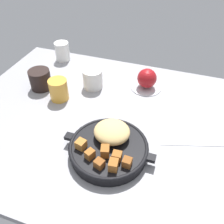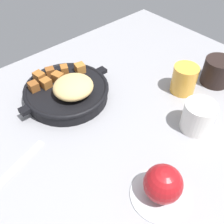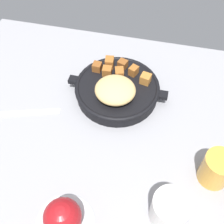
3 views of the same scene
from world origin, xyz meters
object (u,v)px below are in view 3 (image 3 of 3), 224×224
object	(u,v)px
cast_iron_skillet	(117,89)
butter_knife	(20,113)
red_apple	(62,217)
ceramic_mug_white	(170,210)
juice_glass_amber	(217,169)

from	to	relation	value
cast_iron_skillet	butter_knife	distance (cm)	26.78
butter_knife	red_apple	bearing A→B (deg)	113.52
ceramic_mug_white	juice_glass_amber	world-z (taller)	juice_glass_amber
ceramic_mug_white	juice_glass_amber	xyz separation A→B (cm)	(-9.04, -11.08, 0.20)
red_apple	butter_knife	xyz separation A→B (cm)	(20.92, -24.46, -4.22)
red_apple	butter_knife	world-z (taller)	red_apple
ceramic_mug_white	butter_knife	bearing A→B (deg)	-23.78
juice_glass_amber	red_apple	bearing A→B (deg)	30.67
red_apple	cast_iron_skillet	bearing A→B (deg)	-94.68
butter_knife	ceramic_mug_white	size ratio (longest dim) A/B	2.77
red_apple	ceramic_mug_white	size ratio (longest dim) A/B	0.99
red_apple	juice_glass_amber	world-z (taller)	red_apple
butter_knife	juice_glass_amber	xyz separation A→B (cm)	(-50.23, 7.08, 3.84)
red_apple	butter_knife	distance (cm)	32.46
cast_iron_skillet	juice_glass_amber	xyz separation A→B (cm)	(-26.34, 18.87, 1.12)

